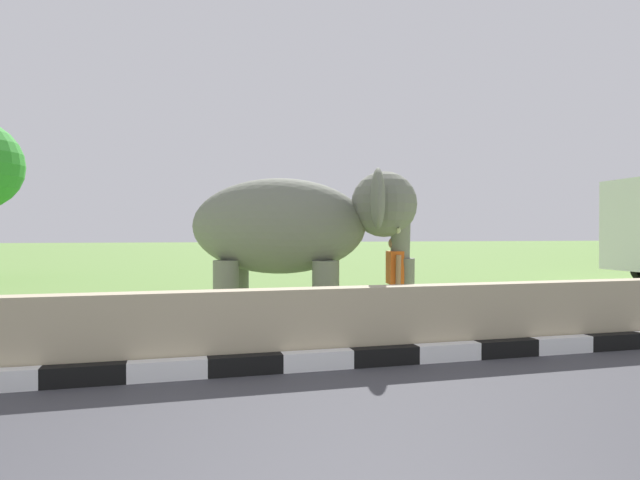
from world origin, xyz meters
TOP-DOWN VIEW (x-y plane):
  - striped_curb at (-0.35, 4.24)m, footprint 16.20×0.20m
  - barrier_parapet at (2.00, 4.54)m, footprint 28.00×0.36m
  - elephant at (1.44, 7.14)m, footprint 4.08×3.01m
  - person_handler at (3.07, 6.65)m, footprint 0.30×0.65m

SIDE VIEW (x-z plane):
  - striped_curb at x=-0.35m, z-range 0.00..0.24m
  - barrier_parapet at x=2.00m, z-range 0.00..1.00m
  - person_handler at x=3.07m, z-range 0.10..1.75m
  - elephant at x=1.44m, z-range 0.41..3.21m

